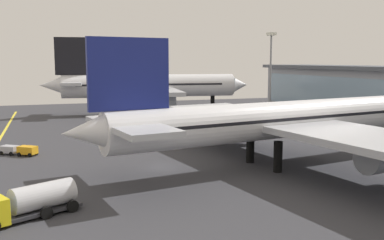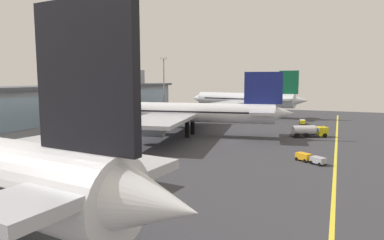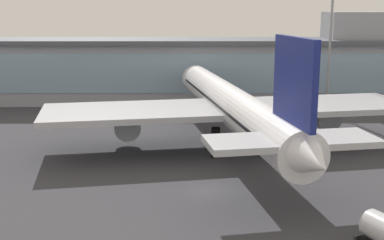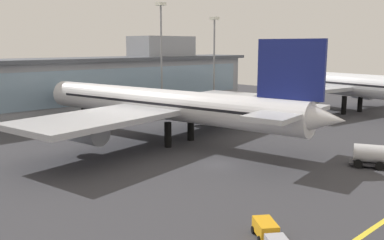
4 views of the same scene
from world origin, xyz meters
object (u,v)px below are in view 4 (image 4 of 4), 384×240
(airliner_far_right, at_px, (343,85))
(service_truck_far, at_px, (271,236))
(apron_light_mast_west, at_px, (214,48))
(apron_light_mast_east, at_px, (161,42))
(airliner_near_right, at_px, (163,105))

(airliner_far_right, xyz_separation_m, service_truck_far, (-66.94, -28.83, -5.53))
(airliner_far_right, xyz_separation_m, apron_light_mast_west, (-15.18, 27.03, 8.40))
(apron_light_mast_west, xyz_separation_m, apron_light_mast_east, (-15.48, 1.99, 1.43))
(airliner_near_right, height_order, service_truck_far, airliner_near_right)
(airliner_near_right, xyz_separation_m, airliner_far_right, (49.94, -5.01, 0.45))
(service_truck_far, relative_size, apron_light_mast_east, 0.22)
(service_truck_far, bearing_deg, airliner_near_right, 8.20)
(service_truck_far, bearing_deg, airliner_far_right, -31.83)
(airliner_far_right, bearing_deg, apron_light_mast_west, 36.90)
(airliner_near_right, relative_size, apron_light_mast_west, 2.61)
(airliner_far_right, relative_size, service_truck_far, 8.57)
(airliner_near_right, xyz_separation_m, apron_light_mast_east, (19.28, 24.01, 10.28))
(airliner_near_right, height_order, apron_light_mast_west, apron_light_mast_west)
(airliner_near_right, distance_m, service_truck_far, 38.21)
(airliner_far_right, distance_m, apron_light_mast_east, 43.35)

